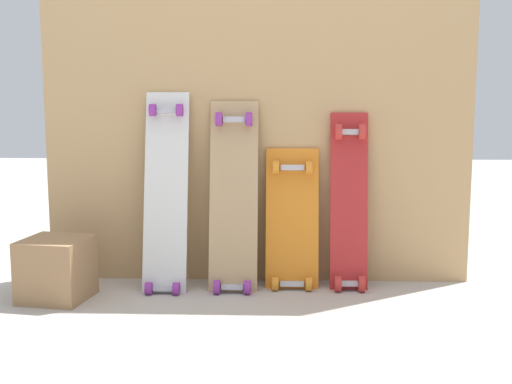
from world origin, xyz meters
TOP-DOWN VIEW (x-y plane):
  - ground_plane at (0.00, 0.00)m, footprint 12.00×12.00m
  - plywood_wall_panel at (0.00, 0.07)m, footprint 1.97×0.04m
  - skateboard_white at (-0.41, -0.07)m, footprint 0.20×0.28m
  - skateboard_natural at (-0.10, -0.07)m, footprint 0.22×0.26m
  - skateboard_orange at (0.16, -0.03)m, footprint 0.24×0.20m
  - skateboard_red at (0.42, -0.04)m, footprint 0.17×0.21m
  - wooden_crate at (-0.85, -0.28)m, footprint 0.30×0.30m

SIDE VIEW (x-z plane):
  - ground_plane at x=0.00m, z-range 0.00..0.00m
  - wooden_crate at x=-0.85m, z-range 0.00..0.26m
  - skateboard_orange at x=0.16m, z-range -0.07..0.63m
  - skateboard_red at x=0.42m, z-range -0.06..0.79m
  - skateboard_natural at x=-0.10m, z-range -0.07..0.84m
  - skateboard_white at x=-0.41m, z-range -0.07..0.88m
  - plywood_wall_panel at x=0.00m, z-range 0.00..1.89m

